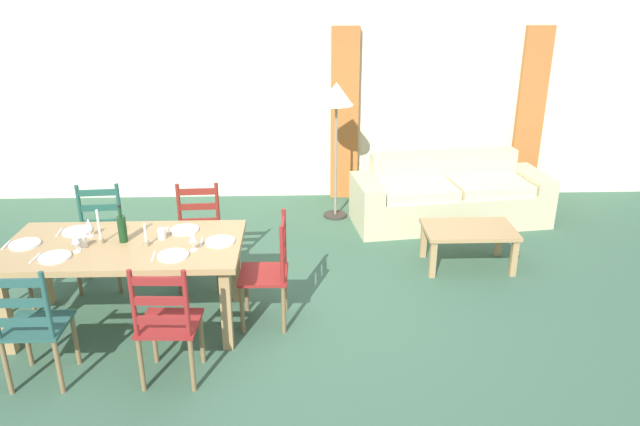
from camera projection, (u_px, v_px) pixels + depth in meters
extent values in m
cube|color=#3B5E47|center=(288.00, 325.00, 5.12)|extent=(9.60, 9.60, 0.02)
cube|color=beige|center=(290.00, 94.00, 7.68)|extent=(9.60, 0.16, 2.70)
cube|color=#BE6A2F|center=(345.00, 116.00, 7.67)|extent=(0.35, 0.08, 2.20)
cube|color=#BE6A2F|center=(530.00, 114.00, 7.74)|extent=(0.35, 0.08, 2.20)
cube|color=tan|center=(123.00, 247.00, 4.85)|extent=(1.90, 0.96, 0.05)
cube|color=tan|center=(4.00, 313.00, 4.61)|extent=(0.08, 0.08, 0.70)
cube|color=tan|center=(226.00, 309.00, 4.66)|extent=(0.08, 0.08, 0.70)
cube|color=tan|center=(43.00, 268.00, 5.31)|extent=(0.08, 0.08, 0.70)
cube|color=tan|center=(236.00, 266.00, 5.37)|extent=(0.08, 0.08, 0.70)
cube|color=#265149|center=(37.00, 326.00, 4.26)|extent=(0.42, 0.40, 0.03)
cylinder|color=olive|center=(27.00, 340.00, 4.50)|extent=(0.04, 0.04, 0.43)
cylinder|color=olive|center=(76.00, 339.00, 4.51)|extent=(0.04, 0.04, 0.43)
cylinder|color=olive|center=(7.00, 368.00, 4.18)|extent=(0.04, 0.04, 0.43)
cylinder|color=olive|center=(59.00, 367.00, 4.20)|extent=(0.04, 0.04, 0.43)
cylinder|color=#265149|center=(47.00, 305.00, 4.01)|extent=(0.04, 0.04, 0.50)
cube|color=#265149|center=(23.00, 322.00, 4.06)|extent=(0.38, 0.02, 0.06)
cube|color=#265149|center=(19.00, 303.00, 4.00)|extent=(0.38, 0.02, 0.06)
cube|color=#265149|center=(15.00, 283.00, 3.95)|extent=(0.38, 0.02, 0.06)
cube|color=maroon|center=(170.00, 324.00, 4.29)|extent=(0.44, 0.42, 0.03)
cylinder|color=olive|center=(154.00, 337.00, 4.54)|extent=(0.04, 0.04, 0.43)
cylinder|color=olive|center=(202.00, 338.00, 4.53)|extent=(0.04, 0.04, 0.43)
cylinder|color=olive|center=(141.00, 364.00, 4.22)|extent=(0.04, 0.04, 0.43)
cylinder|color=olive|center=(192.00, 365.00, 4.21)|extent=(0.04, 0.04, 0.43)
cylinder|color=maroon|center=(133.00, 303.00, 4.04)|extent=(0.04, 0.04, 0.50)
cylinder|color=maroon|center=(186.00, 304.00, 4.03)|extent=(0.04, 0.04, 0.50)
cube|color=maroon|center=(162.00, 320.00, 4.08)|extent=(0.38, 0.04, 0.06)
cube|color=maroon|center=(159.00, 301.00, 4.03)|extent=(0.38, 0.04, 0.06)
cube|color=maroon|center=(157.00, 281.00, 3.97)|extent=(0.38, 0.04, 0.06)
cube|color=#225646|center=(99.00, 242.00, 5.59)|extent=(0.45, 0.43, 0.03)
cylinder|color=olive|center=(119.00, 272.00, 5.54)|extent=(0.04, 0.04, 0.43)
cylinder|color=olive|center=(78.00, 274.00, 5.50)|extent=(0.04, 0.04, 0.43)
cylinder|color=olive|center=(126.00, 256.00, 5.85)|extent=(0.04, 0.04, 0.43)
cylinder|color=olive|center=(88.00, 258.00, 5.82)|extent=(0.04, 0.04, 0.43)
cylinder|color=#225646|center=(119.00, 209.00, 5.67)|extent=(0.04, 0.04, 0.50)
cylinder|color=#225646|center=(80.00, 210.00, 5.64)|extent=(0.04, 0.04, 0.50)
cube|color=#225646|center=(102.00, 222.00, 5.70)|extent=(0.38, 0.05, 0.06)
cube|color=#225646|center=(99.00, 208.00, 5.65)|extent=(0.38, 0.05, 0.06)
cube|color=#225646|center=(97.00, 193.00, 5.59)|extent=(0.38, 0.05, 0.06)
cube|color=maroon|center=(199.00, 241.00, 5.62)|extent=(0.44, 0.42, 0.03)
cylinder|color=olive|center=(218.00, 271.00, 5.56)|extent=(0.04, 0.04, 0.43)
cylinder|color=olive|center=(179.00, 272.00, 5.53)|extent=(0.04, 0.04, 0.43)
cylinder|color=olive|center=(221.00, 255.00, 5.88)|extent=(0.04, 0.04, 0.43)
cylinder|color=olive|center=(184.00, 256.00, 5.85)|extent=(0.04, 0.04, 0.43)
cylinder|color=maroon|center=(218.00, 208.00, 5.70)|extent=(0.04, 0.04, 0.50)
cylinder|color=maroon|center=(179.00, 209.00, 5.67)|extent=(0.04, 0.04, 0.50)
cube|color=maroon|center=(199.00, 221.00, 5.73)|extent=(0.38, 0.04, 0.06)
cube|color=maroon|center=(198.00, 207.00, 5.67)|extent=(0.38, 0.04, 0.06)
cube|color=maroon|center=(197.00, 192.00, 5.62)|extent=(0.38, 0.04, 0.06)
cylinder|color=olive|center=(31.00, 291.00, 5.20)|extent=(0.04, 0.04, 0.43)
cylinder|color=olive|center=(11.00, 313.00, 4.87)|extent=(0.04, 0.04, 0.43)
cube|color=maroon|center=(263.00, 274.00, 4.99)|extent=(0.41, 0.43, 0.03)
cylinder|color=olive|center=(242.00, 310.00, 4.91)|extent=(0.04, 0.04, 0.43)
cylinder|color=olive|center=(246.00, 289.00, 5.24)|extent=(0.04, 0.04, 0.43)
cylinder|color=olive|center=(284.00, 310.00, 4.91)|extent=(0.04, 0.04, 0.43)
cylinder|color=olive|center=(285.00, 288.00, 5.25)|extent=(0.04, 0.04, 0.43)
cylinder|color=maroon|center=(282.00, 255.00, 4.73)|extent=(0.04, 0.04, 0.50)
cylinder|color=maroon|center=(284.00, 237.00, 5.07)|extent=(0.04, 0.04, 0.50)
cube|color=maroon|center=(284.00, 260.00, 4.95)|extent=(0.03, 0.38, 0.06)
cube|color=maroon|center=(283.00, 243.00, 4.89)|extent=(0.03, 0.38, 0.06)
cube|color=maroon|center=(283.00, 227.00, 4.84)|extent=(0.03, 0.38, 0.06)
cylinder|color=white|center=(55.00, 257.00, 4.59)|extent=(0.24, 0.24, 0.02)
cube|color=silver|center=(35.00, 258.00, 4.59)|extent=(0.03, 0.17, 0.01)
cylinder|color=white|center=(173.00, 255.00, 4.62)|extent=(0.24, 0.24, 0.02)
cube|color=silver|center=(154.00, 256.00, 4.61)|extent=(0.03, 0.17, 0.01)
cylinder|color=white|center=(77.00, 231.00, 5.05)|extent=(0.24, 0.24, 0.02)
cube|color=silver|center=(59.00, 232.00, 5.05)|extent=(0.03, 0.17, 0.01)
cylinder|color=white|center=(185.00, 230.00, 5.08)|extent=(0.24, 0.24, 0.02)
cube|color=silver|center=(167.00, 231.00, 5.08)|extent=(0.03, 0.17, 0.01)
cylinder|color=white|center=(25.00, 244.00, 4.81)|extent=(0.24, 0.24, 0.02)
cube|color=silver|center=(6.00, 245.00, 4.81)|extent=(0.03, 0.17, 0.01)
cylinder|color=white|center=(220.00, 241.00, 4.86)|extent=(0.24, 0.24, 0.02)
cube|color=silver|center=(201.00, 242.00, 4.86)|extent=(0.03, 0.17, 0.01)
cylinder|color=#143819|center=(122.00, 229.00, 4.84)|extent=(0.07, 0.07, 0.22)
cylinder|color=#143819|center=(120.00, 212.00, 4.78)|extent=(0.02, 0.02, 0.08)
cylinder|color=black|center=(119.00, 206.00, 4.77)|extent=(0.03, 0.03, 0.02)
cylinder|color=white|center=(77.00, 251.00, 4.70)|extent=(0.06, 0.06, 0.01)
cylinder|color=white|center=(77.00, 247.00, 4.68)|extent=(0.01, 0.01, 0.07)
cone|color=white|center=(75.00, 238.00, 4.66)|extent=(0.06, 0.06, 0.08)
cylinder|color=white|center=(194.00, 250.00, 4.72)|extent=(0.06, 0.06, 0.01)
cylinder|color=white|center=(193.00, 246.00, 4.71)|extent=(0.01, 0.01, 0.07)
cone|color=white|center=(193.00, 237.00, 4.68)|extent=(0.06, 0.06, 0.08)
cylinder|color=white|center=(90.00, 236.00, 4.97)|extent=(0.06, 0.06, 0.01)
cylinder|color=white|center=(90.00, 232.00, 4.96)|extent=(0.01, 0.01, 0.07)
cone|color=white|center=(88.00, 223.00, 4.93)|extent=(0.06, 0.06, 0.08)
cylinder|color=beige|center=(162.00, 234.00, 4.91)|extent=(0.07, 0.07, 0.09)
cylinder|color=beige|center=(82.00, 242.00, 4.76)|extent=(0.07, 0.07, 0.09)
cylinder|color=#998C66|center=(101.00, 241.00, 4.84)|extent=(0.05, 0.05, 0.04)
cylinder|color=white|center=(99.00, 224.00, 4.79)|extent=(0.02, 0.02, 0.25)
cylinder|color=#998C66|center=(147.00, 243.00, 4.80)|extent=(0.05, 0.05, 0.04)
cylinder|color=white|center=(145.00, 232.00, 4.77)|extent=(0.02, 0.02, 0.15)
cube|color=beige|center=(450.00, 207.00, 7.14)|extent=(1.89, 1.03, 0.40)
cube|color=beige|center=(442.00, 183.00, 7.34)|extent=(1.81, 0.43, 0.80)
cube|color=beige|center=(531.00, 195.00, 7.26)|extent=(0.34, 0.82, 0.58)
cube|color=beige|center=(366.00, 205.00, 6.95)|extent=(0.34, 0.82, 0.58)
cube|color=beige|center=(489.00, 186.00, 7.07)|extent=(0.94, 0.75, 0.12)
cube|color=beige|center=(416.00, 190.00, 6.93)|extent=(0.94, 0.75, 0.12)
cube|color=tan|center=(469.00, 230.00, 6.00)|extent=(0.90, 0.56, 0.04)
cube|color=tan|center=(433.00, 259.00, 5.85)|extent=(0.06, 0.06, 0.38)
cube|color=tan|center=(514.00, 258.00, 5.87)|extent=(0.06, 0.06, 0.38)
cube|color=tan|center=(424.00, 240.00, 6.28)|extent=(0.06, 0.06, 0.38)
cube|color=tan|center=(499.00, 239.00, 6.30)|extent=(0.06, 0.06, 0.38)
cylinder|color=#332D28|center=(335.00, 215.00, 7.40)|extent=(0.28, 0.28, 0.03)
cylinder|color=gray|center=(336.00, 161.00, 7.15)|extent=(0.03, 0.03, 1.35)
cone|color=silver|center=(336.00, 94.00, 6.85)|extent=(0.40, 0.40, 0.26)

